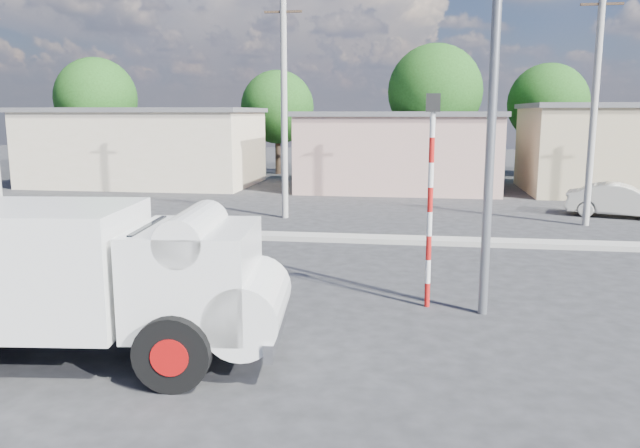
# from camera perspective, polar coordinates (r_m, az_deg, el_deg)

# --- Properties ---
(ground_plane) EXTENTS (120.00, 120.00, 0.00)m
(ground_plane) POSITION_cam_1_polar(r_m,az_deg,el_deg) (12.22, -5.50, -8.94)
(ground_plane) COLOR #252527
(ground_plane) RESTS_ON ground
(median) EXTENTS (40.00, 0.80, 0.16)m
(median) POSITION_cam_1_polar(r_m,az_deg,el_deg) (19.79, 0.11, -1.23)
(median) COLOR #99968E
(median) RESTS_ON ground
(truck) EXTENTS (6.35, 2.97, 2.54)m
(truck) POSITION_cam_1_polar(r_m,az_deg,el_deg) (10.64, -20.21, -4.52)
(truck) COLOR black
(truck) RESTS_ON ground
(bicycle) EXTENTS (2.15, 1.44, 1.07)m
(bicycle) POSITION_cam_1_polar(r_m,az_deg,el_deg) (12.37, -13.39, -6.34)
(bicycle) COLOR black
(bicycle) RESTS_ON ground
(cyclist) EXTENTS (0.58, 0.69, 1.60)m
(cyclist) POSITION_cam_1_polar(r_m,az_deg,el_deg) (12.30, -13.44, -5.14)
(cyclist) COLOR white
(cyclist) RESTS_ON ground
(car_cream) EXTENTS (4.16, 2.46, 1.29)m
(car_cream) POSITION_cam_1_polar(r_m,az_deg,el_deg) (26.69, 25.79, 1.95)
(car_cream) COLOR beige
(car_cream) RESTS_ON ground
(traffic_pole) EXTENTS (0.28, 0.18, 4.36)m
(traffic_pole) POSITION_cam_1_polar(r_m,az_deg,el_deg) (12.77, 10.09, 3.74)
(traffic_pole) COLOR red
(traffic_pole) RESTS_ON ground
(streetlight) EXTENTS (2.34, 0.22, 9.00)m
(streetlight) POSITION_cam_1_polar(r_m,az_deg,el_deg) (12.49, 14.91, 14.30)
(streetlight) COLOR slate
(streetlight) RESTS_ON ground
(building_row) EXTENTS (37.80, 7.30, 4.44)m
(building_row) POSITION_cam_1_polar(r_m,az_deg,el_deg) (33.29, 5.58, 6.91)
(building_row) COLOR beige
(building_row) RESTS_ON ground
(tree_row) EXTENTS (51.24, 7.43, 8.42)m
(tree_row) POSITION_cam_1_polar(r_m,az_deg,el_deg) (40.00, 15.47, 11.18)
(tree_row) COLOR #38281E
(tree_row) RESTS_ON ground
(utility_poles) EXTENTS (35.40, 0.24, 8.00)m
(utility_poles) POSITION_cam_1_polar(r_m,az_deg,el_deg) (23.19, 9.71, 10.21)
(utility_poles) COLOR #99968E
(utility_poles) RESTS_ON ground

